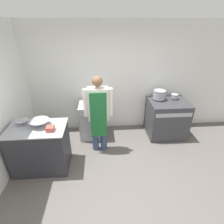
{
  "coord_description": "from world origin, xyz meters",
  "views": [
    {
      "loc": [
        -0.2,
        -2.05,
        2.64
      ],
      "look_at": [
        0.03,
        1.17,
        0.95
      ],
      "focal_mm": 28.0,
      "sensor_mm": 36.0,
      "label": 1
    }
  ],
  "objects_px": {
    "stove": "(166,118)",
    "person_cook": "(98,111)",
    "plastic_tub": "(50,129)",
    "stock_pot": "(159,94)",
    "fridge_unit": "(92,119)",
    "sauce_pot": "(175,96)",
    "mixing_bowl": "(40,123)"
  },
  "relations": [
    {
      "from": "stove",
      "to": "person_cook",
      "type": "bearing_deg",
      "value": -163.1
    },
    {
      "from": "person_cook",
      "to": "plastic_tub",
      "type": "distance_m",
      "value": 1.02
    },
    {
      "from": "plastic_tub",
      "to": "stock_pot",
      "type": "distance_m",
      "value": 2.64
    },
    {
      "from": "fridge_unit",
      "to": "sauce_pot",
      "type": "xyz_separation_m",
      "value": [
        2.06,
        0.05,
        0.55
      ]
    },
    {
      "from": "fridge_unit",
      "to": "stove",
      "type": "bearing_deg",
      "value": -2.75
    },
    {
      "from": "plastic_tub",
      "to": "stock_pot",
      "type": "relative_size",
      "value": 0.44
    },
    {
      "from": "stove",
      "to": "stock_pot",
      "type": "xyz_separation_m",
      "value": [
        -0.21,
        0.14,
        0.6
      ]
    },
    {
      "from": "sauce_pot",
      "to": "stove",
      "type": "bearing_deg",
      "value": -142.78
    },
    {
      "from": "stove",
      "to": "sauce_pot",
      "type": "xyz_separation_m",
      "value": [
        0.18,
        0.14,
        0.54
      ]
    },
    {
      "from": "sauce_pot",
      "to": "person_cook",
      "type": "bearing_deg",
      "value": -160.79
    },
    {
      "from": "mixing_bowl",
      "to": "person_cook",
      "type": "bearing_deg",
      "value": 20.68
    },
    {
      "from": "stove",
      "to": "person_cook",
      "type": "relative_size",
      "value": 0.54
    },
    {
      "from": "mixing_bowl",
      "to": "stock_pot",
      "type": "xyz_separation_m",
      "value": [
        2.56,
        1.06,
        0.07
      ]
    },
    {
      "from": "plastic_tub",
      "to": "person_cook",
      "type": "bearing_deg",
      "value": 34.52
    },
    {
      "from": "fridge_unit",
      "to": "mixing_bowl",
      "type": "bearing_deg",
      "value": -131.27
    },
    {
      "from": "fridge_unit",
      "to": "sauce_pot",
      "type": "height_order",
      "value": "sauce_pot"
    },
    {
      "from": "mixing_bowl",
      "to": "sauce_pot",
      "type": "distance_m",
      "value": 3.13
    },
    {
      "from": "sauce_pot",
      "to": "stock_pot",
      "type": "bearing_deg",
      "value": -180.0
    },
    {
      "from": "mixing_bowl",
      "to": "plastic_tub",
      "type": "height_order",
      "value": "mixing_bowl"
    },
    {
      "from": "stove",
      "to": "fridge_unit",
      "type": "height_order",
      "value": "stove"
    },
    {
      "from": "stock_pot",
      "to": "sauce_pot",
      "type": "distance_m",
      "value": 0.4
    },
    {
      "from": "stock_pot",
      "to": "sauce_pot",
      "type": "xyz_separation_m",
      "value": [
        0.39,
        0.0,
        -0.06
      ]
    },
    {
      "from": "person_cook",
      "to": "plastic_tub",
      "type": "bearing_deg",
      "value": -145.48
    },
    {
      "from": "person_cook",
      "to": "stock_pot",
      "type": "distance_m",
      "value": 1.63
    },
    {
      "from": "person_cook",
      "to": "mixing_bowl",
      "type": "distance_m",
      "value": 1.14
    },
    {
      "from": "person_cook",
      "to": "sauce_pot",
      "type": "bearing_deg",
      "value": 19.21
    },
    {
      "from": "stove",
      "to": "mixing_bowl",
      "type": "bearing_deg",
      "value": -161.62
    },
    {
      "from": "sauce_pot",
      "to": "mixing_bowl",
      "type": "bearing_deg",
      "value": -160.25
    },
    {
      "from": "fridge_unit",
      "to": "person_cook",
      "type": "height_order",
      "value": "person_cook"
    },
    {
      "from": "fridge_unit",
      "to": "plastic_tub",
      "type": "distance_m",
      "value": 1.45
    },
    {
      "from": "plastic_tub",
      "to": "stove",
      "type": "bearing_deg",
      "value": 23.33
    },
    {
      "from": "person_cook",
      "to": "plastic_tub",
      "type": "xyz_separation_m",
      "value": [
        -0.84,
        -0.58,
        -0.01
      ]
    }
  ]
}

